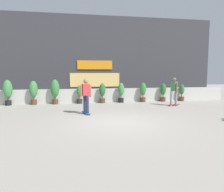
{
  "coord_description": "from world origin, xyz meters",
  "views": [
    {
      "loc": [
        -1.76,
        -8.21,
        1.99
      ],
      "look_at": [
        0.0,
        1.5,
        0.9
      ],
      "focal_mm": 34.1,
      "sensor_mm": 36.0,
      "label": 1
    }
  ],
  "objects_px": {
    "potted_plant_3": "(79,94)",
    "potted_plant_6": "(143,91)",
    "potted_plant_0": "(8,91)",
    "potted_plant_8": "(182,92)",
    "potted_plant_7": "(163,92)",
    "potted_plant_5": "(121,92)",
    "potted_plant_1": "(33,91)",
    "potted_plant_2": "(55,90)",
    "potted_plant_4": "(102,92)",
    "skater_by_wall_left": "(174,90)",
    "skater_mid_plaza": "(86,95)"
  },
  "relations": [
    {
      "from": "potted_plant_3",
      "to": "potted_plant_6",
      "type": "bearing_deg",
      "value": 0.0
    },
    {
      "from": "potted_plant_0",
      "to": "potted_plant_8",
      "type": "xyz_separation_m",
      "value": [
        11.42,
        0.0,
        -0.29
      ]
    },
    {
      "from": "potted_plant_0",
      "to": "potted_plant_3",
      "type": "relative_size",
      "value": 1.31
    },
    {
      "from": "potted_plant_7",
      "to": "potted_plant_5",
      "type": "bearing_deg",
      "value": 180.0
    },
    {
      "from": "potted_plant_1",
      "to": "potted_plant_5",
      "type": "height_order",
      "value": "potted_plant_1"
    },
    {
      "from": "potted_plant_5",
      "to": "potted_plant_7",
      "type": "distance_m",
      "value": 2.98
    },
    {
      "from": "potted_plant_5",
      "to": "potted_plant_3",
      "type": "bearing_deg",
      "value": 180.0
    },
    {
      "from": "potted_plant_8",
      "to": "potted_plant_6",
      "type": "bearing_deg",
      "value": 180.0
    },
    {
      "from": "potted_plant_2",
      "to": "potted_plant_5",
      "type": "height_order",
      "value": "potted_plant_2"
    },
    {
      "from": "potted_plant_0",
      "to": "potted_plant_7",
      "type": "height_order",
      "value": "potted_plant_0"
    },
    {
      "from": "potted_plant_7",
      "to": "potted_plant_8",
      "type": "distance_m",
      "value": 1.39
    },
    {
      "from": "potted_plant_0",
      "to": "potted_plant_2",
      "type": "bearing_deg",
      "value": 0.0
    },
    {
      "from": "potted_plant_4",
      "to": "skater_by_wall_left",
      "type": "bearing_deg",
      "value": -25.8
    },
    {
      "from": "potted_plant_6",
      "to": "potted_plant_8",
      "type": "bearing_deg",
      "value": 0.0
    },
    {
      "from": "potted_plant_3",
      "to": "potted_plant_5",
      "type": "relative_size",
      "value": 0.91
    },
    {
      "from": "potted_plant_3",
      "to": "potted_plant_5",
      "type": "distance_m",
      "value": 2.74
    },
    {
      "from": "potted_plant_0",
      "to": "potted_plant_3",
      "type": "height_order",
      "value": "potted_plant_0"
    },
    {
      "from": "potted_plant_2",
      "to": "skater_mid_plaza",
      "type": "height_order",
      "value": "skater_mid_plaza"
    },
    {
      "from": "potted_plant_5",
      "to": "potted_plant_0",
      "type": "bearing_deg",
      "value": -180.0
    },
    {
      "from": "potted_plant_6",
      "to": "potted_plant_2",
      "type": "bearing_deg",
      "value": 180.0
    },
    {
      "from": "potted_plant_1",
      "to": "potted_plant_3",
      "type": "distance_m",
      "value": 2.83
    },
    {
      "from": "potted_plant_8",
      "to": "skater_mid_plaza",
      "type": "height_order",
      "value": "skater_mid_plaza"
    },
    {
      "from": "potted_plant_6",
      "to": "skater_by_wall_left",
      "type": "distance_m",
      "value": 2.35
    },
    {
      "from": "potted_plant_3",
      "to": "potted_plant_5",
      "type": "height_order",
      "value": "potted_plant_5"
    },
    {
      "from": "potted_plant_2",
      "to": "skater_by_wall_left",
      "type": "relative_size",
      "value": 0.92
    },
    {
      "from": "potted_plant_4",
      "to": "potted_plant_8",
      "type": "distance_m",
      "value": 5.63
    },
    {
      "from": "potted_plant_3",
      "to": "skater_mid_plaza",
      "type": "bearing_deg",
      "value": -86.67
    },
    {
      "from": "skater_by_wall_left",
      "to": "potted_plant_6",
      "type": "bearing_deg",
      "value": 123.05
    },
    {
      "from": "potted_plant_3",
      "to": "skater_mid_plaza",
      "type": "distance_m",
      "value": 3.62
    },
    {
      "from": "potted_plant_0",
      "to": "skater_by_wall_left",
      "type": "xyz_separation_m",
      "value": [
        9.84,
        -1.96,
        0.03
      ]
    },
    {
      "from": "potted_plant_2",
      "to": "potted_plant_4",
      "type": "bearing_deg",
      "value": -0.0
    },
    {
      "from": "potted_plant_0",
      "to": "potted_plant_3",
      "type": "bearing_deg",
      "value": 0.0
    },
    {
      "from": "potted_plant_3",
      "to": "potted_plant_8",
      "type": "relative_size",
      "value": 1.01
    },
    {
      "from": "potted_plant_4",
      "to": "potted_plant_8",
      "type": "height_order",
      "value": "potted_plant_4"
    },
    {
      "from": "potted_plant_0",
      "to": "potted_plant_4",
      "type": "xyz_separation_m",
      "value": [
        5.79,
        0.0,
        -0.19
      ]
    },
    {
      "from": "potted_plant_7",
      "to": "potted_plant_8",
      "type": "relative_size",
      "value": 1.07
    },
    {
      "from": "potted_plant_0",
      "to": "potted_plant_2",
      "type": "xyz_separation_m",
      "value": [
        2.78,
        0.0,
        0.01
      ]
    },
    {
      "from": "potted_plant_2",
      "to": "potted_plant_4",
      "type": "height_order",
      "value": "potted_plant_2"
    },
    {
      "from": "potted_plant_8",
      "to": "skater_mid_plaza",
      "type": "xyz_separation_m",
      "value": [
        -6.91,
        -3.6,
        0.33
      ]
    },
    {
      "from": "potted_plant_7",
      "to": "skater_mid_plaza",
      "type": "relative_size",
      "value": 0.74
    },
    {
      "from": "potted_plant_2",
      "to": "potted_plant_5",
      "type": "distance_m",
      "value": 4.26
    },
    {
      "from": "potted_plant_5",
      "to": "skater_by_wall_left",
      "type": "bearing_deg",
      "value": -34.97
    },
    {
      "from": "potted_plant_6",
      "to": "potted_plant_8",
      "type": "height_order",
      "value": "potted_plant_6"
    },
    {
      "from": "potted_plant_2",
      "to": "potted_plant_6",
      "type": "xyz_separation_m",
      "value": [
        5.79,
        0.0,
        -0.18
      ]
    },
    {
      "from": "potted_plant_0",
      "to": "potted_plant_8",
      "type": "bearing_deg",
      "value": 0.0
    },
    {
      "from": "potted_plant_1",
      "to": "potted_plant_3",
      "type": "xyz_separation_m",
      "value": [
        2.82,
        0.0,
        -0.24
      ]
    },
    {
      "from": "potted_plant_2",
      "to": "potted_plant_7",
      "type": "distance_m",
      "value": 7.25
    },
    {
      "from": "potted_plant_7",
      "to": "potted_plant_8",
      "type": "bearing_deg",
      "value": 0.0
    },
    {
      "from": "potted_plant_0",
      "to": "potted_plant_8",
      "type": "distance_m",
      "value": 11.42
    },
    {
      "from": "potted_plant_2",
      "to": "potted_plant_6",
      "type": "height_order",
      "value": "potted_plant_2"
    }
  ]
}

